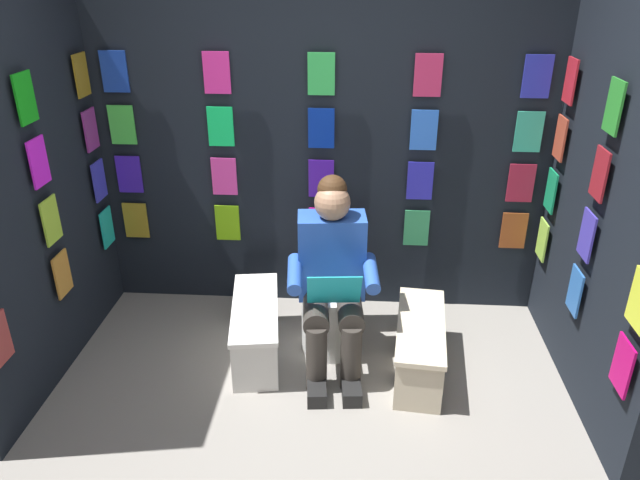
{
  "coord_description": "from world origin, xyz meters",
  "views": [
    {
      "loc": [
        -0.25,
        2.12,
        2.3
      ],
      "look_at": [
        -0.04,
        -0.93,
        0.85
      ],
      "focal_mm": 33.33,
      "sensor_mm": 36.0,
      "label": 1
    }
  ],
  "objects_px": {
    "toilet": "(331,298)",
    "person_reading": "(332,277)",
    "comic_longbox_near": "(256,329)",
    "comic_longbox_far": "(419,346)"
  },
  "relations": [
    {
      "from": "person_reading",
      "to": "comic_longbox_near",
      "type": "xyz_separation_m",
      "value": [
        0.48,
        -0.06,
        -0.42
      ]
    },
    {
      "from": "person_reading",
      "to": "comic_longbox_far",
      "type": "distance_m",
      "value": 0.69
    },
    {
      "from": "comic_longbox_near",
      "to": "comic_longbox_far",
      "type": "height_order",
      "value": "comic_longbox_near"
    },
    {
      "from": "comic_longbox_near",
      "to": "comic_longbox_far",
      "type": "xyz_separation_m",
      "value": [
        -1.02,
        0.11,
        -0.01
      ]
    },
    {
      "from": "toilet",
      "to": "person_reading",
      "type": "relative_size",
      "value": 0.65
    },
    {
      "from": "toilet",
      "to": "person_reading",
      "type": "height_order",
      "value": "person_reading"
    },
    {
      "from": "toilet",
      "to": "person_reading",
      "type": "xyz_separation_m",
      "value": [
        -0.02,
        0.23,
        0.27
      ]
    },
    {
      "from": "toilet",
      "to": "comic_longbox_far",
      "type": "bearing_deg",
      "value": 147.89
    },
    {
      "from": "person_reading",
      "to": "comic_longbox_near",
      "type": "distance_m",
      "value": 0.64
    },
    {
      "from": "person_reading",
      "to": "comic_longbox_far",
      "type": "height_order",
      "value": "person_reading"
    }
  ]
}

